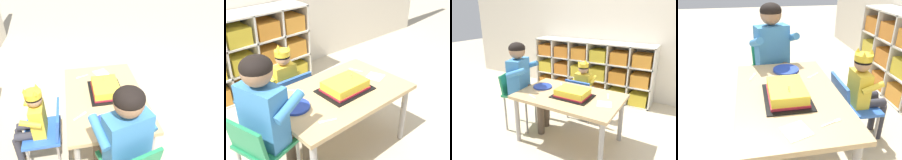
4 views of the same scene
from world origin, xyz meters
The scene contains 12 objects.
ground centered at (0.00, 0.00, 0.00)m, with size 16.00×16.00×0.00m, color beige.
activity_table centered at (0.00, 0.00, 0.50)m, with size 1.12×0.72×0.57m.
classroom_chair_blue centered at (-0.13, 0.54, 0.35)m, with size 0.38×0.34×0.57m.
child_with_crown centered at (-0.13, 0.64, 0.50)m, with size 0.30×0.31×0.81m.
classroom_chair_adult_side centered at (-0.73, -0.05, 0.46)m, with size 0.43×0.41×0.71m.
adult_helper_seated centered at (-0.62, -0.02, 0.68)m, with size 0.47×0.46×1.09m.
birthday_cake_on_tray centered at (0.05, -0.02, 0.60)m, with size 0.41×0.31×0.12m.
paper_plate_stack centered at (-0.39, 0.05, 0.58)m, with size 0.22×0.22×0.02m, color #233DA3.
paper_napkin_square centered at (0.41, -0.03, 0.57)m, with size 0.14×0.14×0.00m, color white.
fork_by_napkin centered at (-0.25, 0.24, 0.57)m, with size 0.09×0.11×0.00m.
fork_scattered_mid_table centered at (-0.33, -0.23, 0.57)m, with size 0.12×0.06×0.00m.
fork_beside_plate_stack centered at (0.37, 0.19, 0.57)m, with size 0.06×0.13×0.00m.
Camera 4 is at (1.34, -0.23, 1.34)m, focal length 35.94 mm.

